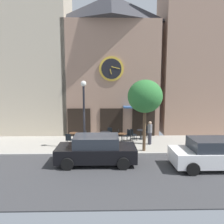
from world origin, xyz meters
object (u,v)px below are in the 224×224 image
at_px(cafe_chair_by_entrance, 113,139).
at_px(parked_car_white, 214,154).
at_px(parked_car_black, 96,150).
at_px(street_lamp, 84,115).
at_px(cafe_chair_near_lamp, 117,135).
at_px(cafe_chair_facing_street, 148,131).
at_px(cafe_table_near_curb, 122,137).
at_px(cafe_chair_under_awning, 128,135).
at_px(cafe_table_near_door, 105,135).
at_px(cafe_chair_corner, 133,134).
at_px(pedestrian_grey, 150,132).
at_px(cafe_chair_curbside, 109,132).
at_px(cafe_chair_near_tree, 69,139).
at_px(cafe_table_leftmost, 74,136).
at_px(cafe_table_center_right, 141,133).
at_px(cafe_chair_facing_wall, 85,136).
at_px(street_tree, 145,97).

bearing_deg(cafe_chair_by_entrance, parked_car_white, -37.91).
bearing_deg(parked_car_black, street_lamp, 109.34).
bearing_deg(cafe_chair_near_lamp, cafe_chair_facing_street, 26.24).
bearing_deg(cafe_table_near_curb, cafe_chair_under_awning, 51.00).
distance_m(cafe_table_near_door, cafe_chair_corner, 2.09).
height_order(cafe_chair_by_entrance, parked_car_white, parked_car_white).
relative_size(cafe_chair_corner, pedestrian_grey, 0.54).
height_order(cafe_chair_curbside, parked_car_black, parked_car_black).
distance_m(street_lamp, cafe_chair_near_tree, 2.18).
xyz_separation_m(cafe_chair_facing_street, cafe_chair_under_awning, (-1.71, -1.20, 0.00)).
bearing_deg(cafe_table_near_curb, cafe_chair_corner, 42.16).
bearing_deg(cafe_chair_near_lamp, street_lamp, -143.64).
bearing_deg(cafe_chair_facing_street, cafe_table_leftmost, -164.60).
bearing_deg(cafe_chair_near_tree, cafe_chair_near_lamp, 18.00).
xyz_separation_m(cafe_table_center_right, cafe_chair_facing_wall, (-4.28, -1.05, 0.04)).
relative_size(street_tree, cafe_table_leftmost, 5.95).
height_order(street_tree, pedestrian_grey, street_tree).
bearing_deg(cafe_chair_under_awning, cafe_table_leftmost, -174.60).
distance_m(cafe_table_center_right, cafe_chair_facing_wall, 4.41).
distance_m(street_lamp, cafe_table_leftmost, 2.42).
relative_size(cafe_table_center_right, cafe_chair_corner, 0.81).
bearing_deg(cafe_table_near_curb, parked_car_white, -45.28).
bearing_deg(cafe_table_center_right, parked_car_black, -122.96).
bearing_deg(cafe_chair_by_entrance, cafe_table_near_door, 116.55).
bearing_deg(street_tree, parked_car_white, -42.86).
bearing_deg(cafe_chair_facing_wall, street_lamp, -84.18).
distance_m(street_tree, cafe_table_center_right, 4.16).
bearing_deg(street_lamp, cafe_chair_under_awning, 29.05).
bearing_deg(cafe_chair_under_awning, cafe_chair_corner, 25.81).
xyz_separation_m(cafe_table_leftmost, parked_car_black, (1.87, -3.96, 0.26)).
relative_size(street_lamp, cafe_chair_near_tree, 5.02).
xyz_separation_m(cafe_chair_curbside, cafe_chair_under_awning, (1.40, -0.68, 0.00)).
relative_size(cafe_chair_near_lamp, cafe_chair_by_entrance, 1.00).
bearing_deg(cafe_chair_corner, cafe_chair_curbside, 164.40).
height_order(street_tree, cafe_table_center_right, street_tree).
distance_m(cafe_table_near_door, cafe_chair_facing_wall, 1.56).
relative_size(cafe_chair_by_entrance, parked_car_white, 0.21).
bearing_deg(street_lamp, cafe_chair_corner, 28.70).
height_order(cafe_table_near_door, pedestrian_grey, pedestrian_grey).
xyz_separation_m(cafe_chair_under_awning, parked_car_white, (3.95, -5.10, 0.23)).
relative_size(cafe_chair_near_tree, cafe_chair_by_entrance, 1.00).
bearing_deg(parked_car_white, cafe_chair_facing_street, 109.63).
bearing_deg(parked_car_white, cafe_table_leftmost, 149.37).
bearing_deg(cafe_table_near_curb, cafe_chair_near_lamp, 120.42).
relative_size(cafe_table_center_right, cafe_chair_facing_wall, 0.81).
bearing_deg(parked_car_white, cafe_chair_near_tree, 154.28).
bearing_deg(pedestrian_grey, cafe_chair_facing_street, 83.69).
height_order(cafe_chair_facing_street, pedestrian_grey, pedestrian_grey).
relative_size(street_tree, cafe_chair_near_tree, 5.10).
distance_m(cafe_chair_curbside, parked_car_black, 5.09).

